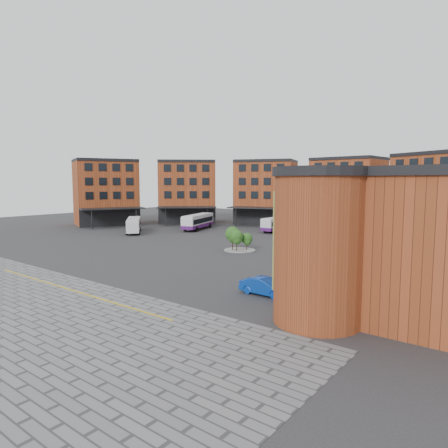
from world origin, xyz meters
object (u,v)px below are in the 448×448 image
Objects in this scene: tree_island at (237,238)px; bus_b at (198,221)px; bus_c at (278,224)px; bus_f at (429,242)px; blue_car at (265,286)px; bus_e at (366,231)px; bus_a at (134,224)px; bus_d at (325,225)px.

tree_island is 0.40× the size of bus_b.
bus_c is at bearing 106.57° from tree_island.
bus_f is 2.52× the size of blue_car.
bus_b reaches higher than blue_car.
tree_island is 24.82m from bus_f.
bus_e reaches higher than blue_car.
bus_a is 46.48m from blue_car.
bus_d is at bearing 17.28° from blue_car.
tree_island reaches higher than bus_a.
bus_e reaches higher than bus_c.
tree_island is 23.90m from bus_c.
bus_d is at bearing 84.31° from tree_island.
bus_a reaches higher than bus_c.
bus_a is 0.89× the size of bus_c.
bus_f reaches higher than tree_island.
bus_d is at bearing 3.84° from bus_c.
bus_f reaches higher than bus_b.
tree_island reaches higher than bus_b.
bus_d is 1.04× the size of bus_e.
bus_c is at bearing -5.15° from bus_a.
bus_c is 0.87× the size of bus_f.
bus_b is 16.13m from bus_c.
bus_f is at bearing -39.56° from bus_a.
bus_c is 44.63m from blue_car.
bus_f is at bearing 27.33° from tree_island.
tree_island is at bearing -74.89° from bus_c.
bus_a is 41.47m from bus_e.
tree_island is 22.10m from bus_e.
bus_f is at bearing -23.20° from bus_c.
bus_e is at bearing -13.94° from bus_c.
bus_f is (49.18, 7.45, 0.27)m from bus_a.
tree_island reaches higher than blue_car.
bus_d reaches higher than bus_b.
bus_e is at bearing 58.44° from tree_island.
tree_island is 26.09m from bus_b.
tree_island is at bearing -103.10° from bus_f.
tree_island reaches higher than bus_d.
bus_a is at bearing -138.43° from bus_c.
blue_car is at bearing -73.81° from bus_a.
bus_c is 0.84× the size of bus_e.
bus_b is at bearing 13.91° from bus_a.
blue_car is (12.39, -39.92, -1.09)m from bus_d.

